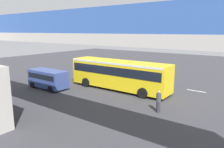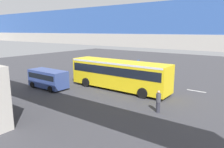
{
  "view_description": "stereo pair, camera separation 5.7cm",
  "coord_description": "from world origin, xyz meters",
  "px_view_note": "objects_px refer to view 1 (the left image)",
  "views": [
    {
      "loc": [
        -11.89,
        19.93,
        6.36
      ],
      "look_at": [
        2.09,
        0.96,
        1.6
      ],
      "focal_mm": 34.44,
      "sensor_mm": 36.0,
      "label": 1
    },
    {
      "loc": [
        -11.94,
        19.9,
        6.36
      ],
      "look_at": [
        2.09,
        0.96,
        1.6
      ],
      "focal_mm": 34.44,
      "sensor_mm": 36.0,
      "label": 2
    }
  ],
  "objects_px": {
    "parked_van": "(48,78)",
    "traffic_sign": "(138,67)",
    "city_bus": "(119,73)",
    "pedestrian": "(158,102)"
  },
  "relations": [
    {
      "from": "city_bus",
      "to": "pedestrian",
      "type": "bearing_deg",
      "value": 149.79
    },
    {
      "from": "traffic_sign",
      "to": "city_bus",
      "type": "bearing_deg",
      "value": 90.68
    },
    {
      "from": "parked_van",
      "to": "traffic_sign",
      "type": "bearing_deg",
      "value": -127.84
    },
    {
      "from": "parked_van",
      "to": "pedestrian",
      "type": "relative_size",
      "value": 2.68
    },
    {
      "from": "city_bus",
      "to": "pedestrian",
      "type": "height_order",
      "value": "city_bus"
    },
    {
      "from": "city_bus",
      "to": "pedestrian",
      "type": "distance_m",
      "value": 7.47
    },
    {
      "from": "traffic_sign",
      "to": "pedestrian",
      "type": "bearing_deg",
      "value": 128.85
    },
    {
      "from": "city_bus",
      "to": "pedestrian",
      "type": "relative_size",
      "value": 6.44
    },
    {
      "from": "city_bus",
      "to": "traffic_sign",
      "type": "xyz_separation_m",
      "value": [
        0.05,
        -4.28,
        0.01
      ]
    },
    {
      "from": "city_bus",
      "to": "parked_van",
      "type": "distance_m",
      "value": 7.94
    }
  ]
}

